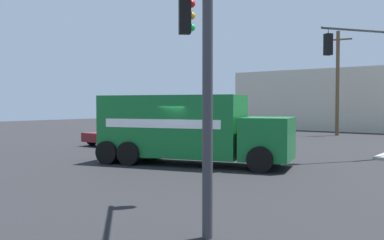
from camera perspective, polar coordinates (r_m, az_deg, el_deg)
ground_plane at (r=18.61m, az=-2.28°, el=-5.83°), size 100.00×100.00×0.00m
delivery_truck at (r=18.23m, az=-0.71°, el=-1.14°), size 8.54×4.81×2.96m
traffic_light_primary at (r=21.36m, az=22.65°, el=6.06°), size 2.25×3.33×6.06m
traffic_light_secondary at (r=9.26m, az=0.86°, el=9.95°), size 2.72×2.63×5.87m
pickup_maroon at (r=27.99m, az=-9.20°, el=-1.70°), size 2.37×5.26×1.38m
utility_pole at (r=37.21m, az=18.95°, el=4.88°), size 2.19×0.47×8.61m
building_backdrop at (r=45.16m, az=19.52°, el=2.54°), size 21.39×6.00×6.03m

